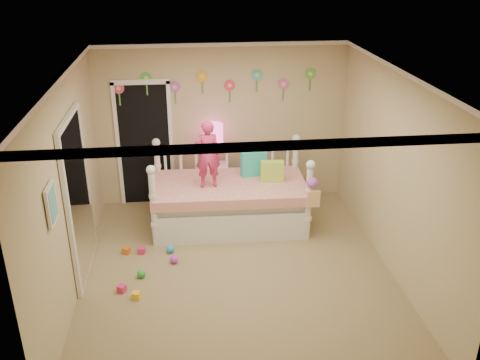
{
  "coord_description": "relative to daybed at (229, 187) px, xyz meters",
  "views": [
    {
      "loc": [
        -0.62,
        -5.76,
        3.89
      ],
      "look_at": [
        0.1,
        0.6,
        1.05
      ],
      "focal_mm": 39.15,
      "sensor_mm": 36.0,
      "label": 1
    }
  ],
  "objects": [
    {
      "name": "nightstand",
      "position": [
        -0.18,
        0.72,
        -0.27
      ],
      "size": [
        0.44,
        0.34,
        0.71
      ],
      "primitive_type": "cube",
      "rotation": [
        0.0,
        0.0,
        -0.05
      ],
      "color": "white",
      "rests_on": "floor"
    },
    {
      "name": "mirror_closet",
      "position": [
        -1.98,
        -1.02,
        0.42
      ],
      "size": [
        0.07,
        1.3,
        2.1
      ],
      "primitive_type": "cube",
      "color": "white",
      "rests_on": "left_wall"
    },
    {
      "name": "wall_picture",
      "position": [
        -1.99,
        -2.22,
        0.92
      ],
      "size": [
        0.05,
        0.34,
        0.42
      ],
      "primitive_type": "cube",
      "color": "white",
      "rests_on": "left_wall"
    },
    {
      "name": "child",
      "position": [
        -0.32,
        -0.11,
        0.57
      ],
      "size": [
        0.39,
        0.28,
        1.01
      ],
      "primitive_type": "imported",
      "rotation": [
        0.0,
        0.0,
        3.24
      ],
      "color": "#D3306A",
      "rests_on": "daybed"
    },
    {
      "name": "daybed",
      "position": [
        0.0,
        0.0,
        0.0
      ],
      "size": [
        2.35,
        1.31,
        1.25
      ],
      "primitive_type": null,
      "rotation": [
        0.0,
        0.0,
        -0.03
      ],
      "color": "white",
      "rests_on": "floor"
    },
    {
      "name": "floor",
      "position": [
        -0.02,
        -1.32,
        -0.63
      ],
      "size": [
        4.0,
        4.5,
        0.01
      ],
      "primitive_type": "cube",
      "color": "#7F684C",
      "rests_on": "ground"
    },
    {
      "name": "ceiling",
      "position": [
        -0.02,
        -1.32,
        1.97
      ],
      "size": [
        4.0,
        4.5,
        0.01
      ],
      "primitive_type": "cube",
      "color": "white",
      "rests_on": "floor"
    },
    {
      "name": "left_wall",
      "position": [
        -2.02,
        -1.32,
        0.67
      ],
      "size": [
        0.01,
        4.5,
        2.6
      ],
      "primitive_type": "cube",
      "color": "tan",
      "rests_on": "floor"
    },
    {
      "name": "table_lamp",
      "position": [
        -0.18,
        0.72,
        0.53
      ],
      "size": [
        0.31,
        0.31,
        0.68
      ],
      "color": "#D61C4C",
      "rests_on": "nightstand"
    },
    {
      "name": "back_wall",
      "position": [
        -0.02,
        0.93,
        0.67
      ],
      "size": [
        4.0,
        0.01,
        2.6
      ],
      "primitive_type": "cube",
      "color": "tan",
      "rests_on": "floor"
    },
    {
      "name": "right_wall",
      "position": [
        1.98,
        -1.32,
        0.67
      ],
      "size": [
        0.01,
        4.5,
        2.6
      ],
      "primitive_type": "cube",
      "color": "tan",
      "rests_on": "floor"
    },
    {
      "name": "pillow_lime",
      "position": [
        0.64,
        -0.03,
        0.23
      ],
      "size": [
        0.35,
        0.15,
        0.32
      ],
      "primitive_type": "cube",
      "rotation": [
        0.0,
        0.0,
        -0.09
      ],
      "color": "#AFD440",
      "rests_on": "daybed"
    },
    {
      "name": "toy_scatter",
      "position": [
        -1.23,
        -1.17,
        -0.57
      ],
      "size": [
        1.18,
        1.49,
        0.11
      ],
      "primitive_type": null,
      "rotation": [
        0.0,
        0.0,
        -0.33
      ],
      "color": "#996666",
      "rests_on": "floor"
    },
    {
      "name": "pillow_turquoise",
      "position": [
        0.39,
        0.23,
        0.26
      ],
      "size": [
        0.4,
        0.2,
        0.39
      ],
      "primitive_type": "cube",
      "rotation": [
        0.0,
        0.0,
        0.18
      ],
      "color": "#27C7C6",
      "rests_on": "daybed"
    },
    {
      "name": "hanging_bag",
      "position": [
        1.1,
        -0.64,
        0.14
      ],
      "size": [
        0.2,
        0.16,
        0.36
      ],
      "primitive_type": null,
      "color": "beige",
      "rests_on": "daybed"
    },
    {
      "name": "flower_decals",
      "position": [
        -0.11,
        0.92,
        1.31
      ],
      "size": [
        3.4,
        0.02,
        0.5
      ],
      "primitive_type": null,
      "color": "#B2668C",
      "rests_on": "back_wall"
    },
    {
      "name": "crown_molding",
      "position": [
        -0.02,
        -1.32,
        1.94
      ],
      "size": [
        4.0,
        4.5,
        0.06
      ],
      "primitive_type": null,
      "color": "white",
      "rests_on": "ceiling"
    },
    {
      "name": "closet_doorway",
      "position": [
        -1.27,
        0.92,
        0.41
      ],
      "size": [
        0.9,
        0.04,
        2.07
      ],
      "primitive_type": "cube",
      "color": "black",
      "rests_on": "back_wall"
    }
  ]
}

